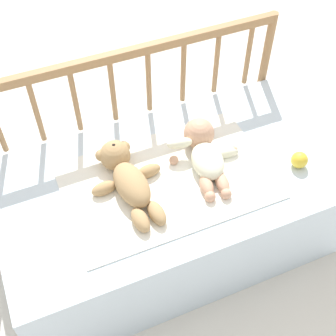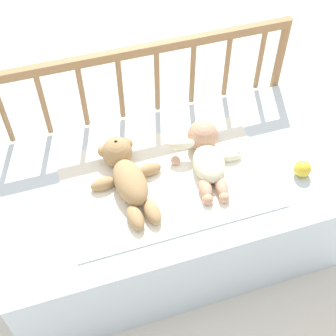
# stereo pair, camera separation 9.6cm
# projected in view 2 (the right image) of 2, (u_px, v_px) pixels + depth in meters

# --- Properties ---
(ground_plane) EXTENTS (12.00, 12.00, 0.00)m
(ground_plane) POSITION_uv_depth(u_px,v_px,m) (168.00, 237.00, 2.07)
(ground_plane) COLOR silver
(crib_mattress) EXTENTS (1.29, 0.71, 0.42)m
(crib_mattress) POSITION_uv_depth(u_px,v_px,m) (168.00, 210.00, 1.91)
(crib_mattress) COLOR silver
(crib_mattress) RESTS_ON ground_plane
(crib_rail) EXTENTS (1.29, 0.04, 0.75)m
(crib_rail) POSITION_uv_depth(u_px,v_px,m) (139.00, 91.00, 1.90)
(crib_rail) COLOR #997047
(crib_rail) RESTS_ON ground_plane
(blanket) EXTENTS (0.76, 0.49, 0.01)m
(blanket) POSITION_uv_depth(u_px,v_px,m) (167.00, 181.00, 1.74)
(blanket) COLOR white
(blanket) RESTS_ON crib_mattress
(teddy_bear) EXTENTS (0.28, 0.40, 0.12)m
(teddy_bear) POSITION_uv_depth(u_px,v_px,m) (127.00, 174.00, 1.70)
(teddy_bear) COLOR tan
(teddy_bear) RESTS_ON crib_mattress
(baby) EXTENTS (0.27, 0.36, 0.12)m
(baby) POSITION_uv_depth(u_px,v_px,m) (207.00, 155.00, 1.76)
(baby) COLOR #EAEACC
(baby) RESTS_ON crib_mattress
(toy_ball) EXTENTS (0.06, 0.06, 0.06)m
(toy_ball) POSITION_uv_depth(u_px,v_px,m) (302.00, 169.00, 1.74)
(toy_ball) COLOR yellow
(toy_ball) RESTS_ON crib_mattress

